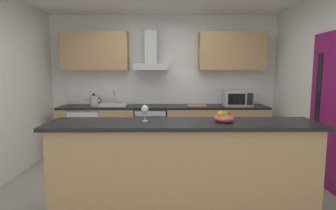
% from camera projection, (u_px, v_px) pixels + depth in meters
% --- Properties ---
extents(ground, '(5.35, 4.81, 0.02)m').
position_uv_depth(ground, '(163.00, 189.00, 3.63)').
color(ground, gray).
extents(wall_back, '(5.35, 0.12, 2.60)m').
position_uv_depth(wall_back, '(164.00, 83.00, 5.42)').
color(wall_back, white).
rests_on(wall_back, ground).
extents(backsplash_tile, '(3.70, 0.02, 0.66)m').
position_uv_depth(backsplash_tile, '(164.00, 87.00, 5.36)').
color(backsplash_tile, white).
extents(counter_back, '(3.83, 0.60, 0.90)m').
position_uv_depth(counter_back, '(164.00, 130.00, 5.15)').
color(counter_back, tan).
rests_on(counter_back, ground).
extents(counter_island, '(2.90, 0.64, 1.00)m').
position_uv_depth(counter_island, '(184.00, 167.00, 2.99)').
color(counter_island, tan).
rests_on(counter_island, ground).
extents(upper_cabinets, '(3.78, 0.32, 0.70)m').
position_uv_depth(upper_cabinets, '(164.00, 51.00, 5.12)').
color(upper_cabinets, tan).
extents(side_door, '(0.08, 0.85, 2.05)m').
position_uv_depth(side_door, '(329.00, 111.00, 3.56)').
color(side_door, '#7A1456').
rests_on(side_door, ground).
extents(oven, '(0.60, 0.62, 0.80)m').
position_uv_depth(oven, '(151.00, 129.00, 5.12)').
color(oven, slate).
rests_on(oven, ground).
extents(refrigerator, '(0.58, 0.60, 0.85)m').
position_uv_depth(refrigerator, '(88.00, 131.00, 5.11)').
color(refrigerator, white).
rests_on(refrigerator, ground).
extents(microwave, '(0.50, 0.38, 0.30)m').
position_uv_depth(microwave, '(237.00, 98.00, 5.04)').
color(microwave, '#B7BABC').
rests_on(microwave, counter_back).
extents(sink, '(0.50, 0.40, 0.26)m').
position_uv_depth(sink, '(114.00, 104.00, 5.06)').
color(sink, silver).
rests_on(sink, counter_back).
extents(kettle, '(0.29, 0.15, 0.24)m').
position_uv_depth(kettle, '(94.00, 101.00, 5.01)').
color(kettle, '#B7BABC').
rests_on(kettle, counter_back).
extents(range_hood, '(0.62, 0.45, 0.72)m').
position_uv_depth(range_hood, '(151.00, 58.00, 5.08)').
color(range_hood, '#B7BABC').
extents(wine_glass, '(0.08, 0.08, 0.18)m').
position_uv_depth(wine_glass, '(145.00, 110.00, 2.96)').
color(wine_glass, silver).
rests_on(wine_glass, counter_island).
extents(fruit_bowl, '(0.22, 0.22, 0.13)m').
position_uv_depth(fruit_bowl, '(224.00, 118.00, 2.93)').
color(fruit_bowl, '#B24C47').
rests_on(fruit_bowl, counter_island).
extents(chopping_board, '(0.35, 0.23, 0.02)m').
position_uv_depth(chopping_board, '(197.00, 106.00, 5.05)').
color(chopping_board, tan).
rests_on(chopping_board, counter_back).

